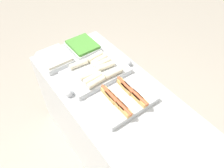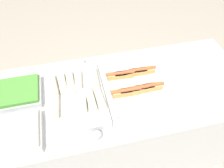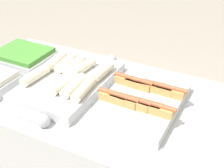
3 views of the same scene
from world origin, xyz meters
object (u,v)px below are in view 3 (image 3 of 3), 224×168
at_px(serving_spoon_far, 110,60).
at_px(tray_hotdogs, 142,100).
at_px(tray_side_back, 23,57).
at_px(serving_spoon_near, 41,121).
at_px(tray_wraps, 70,80).

bearing_deg(serving_spoon_far, tray_hotdogs, -43.79).
height_order(tray_side_back, serving_spoon_far, tray_side_back).
relative_size(tray_hotdogs, serving_spoon_near, 1.90).
relative_size(tray_hotdogs, serving_spoon_far, 1.93).
distance_m(tray_hotdogs, serving_spoon_far, 0.43).
xyz_separation_m(tray_wraps, serving_spoon_near, (0.06, -0.30, -0.01)).
relative_size(serving_spoon_near, serving_spoon_far, 1.02).
relative_size(tray_wraps, serving_spoon_far, 2.28).
height_order(tray_hotdogs, tray_wraps, tray_hotdogs).
bearing_deg(serving_spoon_far, serving_spoon_near, -89.84).
xyz_separation_m(tray_wraps, tray_side_back, (-0.37, 0.09, -0.00)).
bearing_deg(serving_spoon_near, tray_side_back, 137.53).
bearing_deg(tray_hotdogs, serving_spoon_near, -136.03).
bearing_deg(serving_spoon_near, tray_wraps, 101.93).
bearing_deg(tray_hotdogs, tray_wraps, 179.64).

